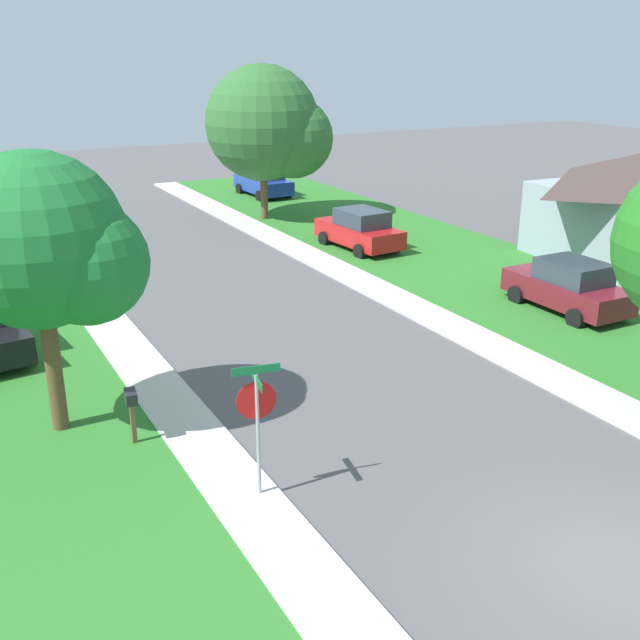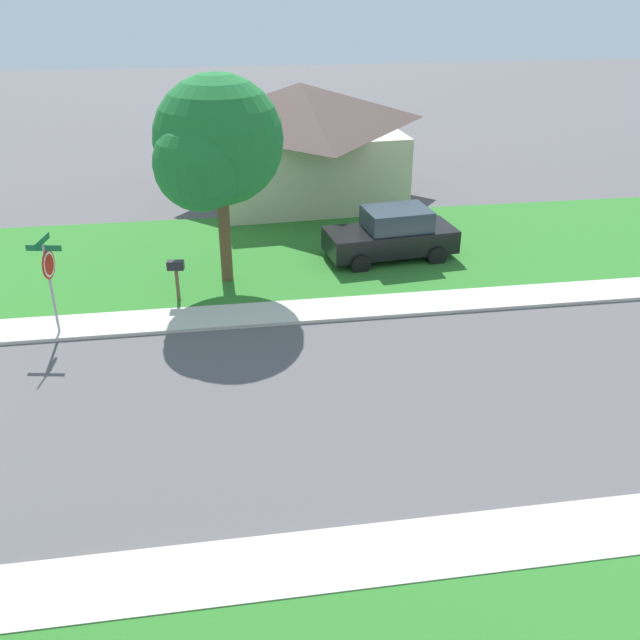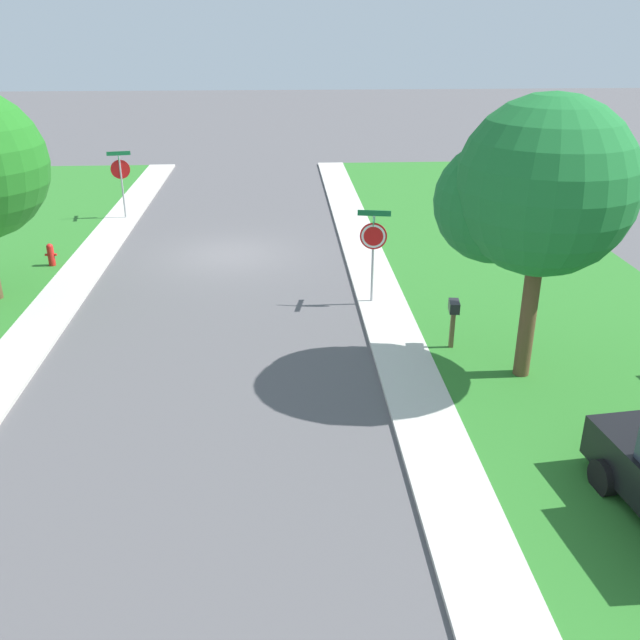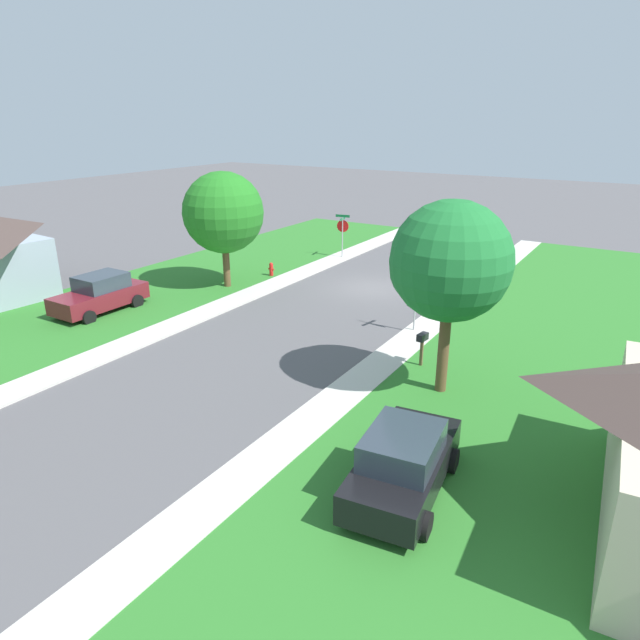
# 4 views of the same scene
# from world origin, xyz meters

# --- Properties ---
(ground_plane) EXTENTS (120.00, 120.00, 0.00)m
(ground_plane) POSITION_xyz_m (0.00, 0.00, 0.00)
(ground_plane) COLOR #565456
(sidewalk_west) EXTENTS (1.40, 56.00, 0.10)m
(sidewalk_west) POSITION_xyz_m (-4.70, 12.00, 0.05)
(sidewalk_west) COLOR beige
(sidewalk_west) RESTS_ON ground
(stop_sign_near_corner) EXTENTS (0.91, 0.91, 2.77)m
(stop_sign_near_corner) POSITION_xyz_m (4.54, -4.90, 1.89)
(stop_sign_near_corner) COLOR #9E9EA3
(stop_sign_near_corner) RESTS_ON ground
(stop_sign_far_corner) EXTENTS (0.91, 0.91, 2.77)m
(stop_sign_far_corner) POSITION_xyz_m (-4.39, 4.79, 1.89)
(stop_sign_far_corner) COLOR #9E9EA3
(stop_sign_far_corner) RESTS_ON ground
(tree_corner_large) EXTENTS (4.03, 3.75, 6.32)m
(tree_corner_large) POSITION_xyz_m (-7.06, 9.24, 4.30)
(tree_corner_large) COLOR brown
(tree_corner_large) RESTS_ON ground
(fire_hydrant) EXTENTS (0.38, 0.22, 0.83)m
(fire_hydrant) POSITION_xyz_m (5.78, 1.01, 0.44)
(fire_hydrant) COLOR red
(fire_hydrant) RESTS_ON ground
(mailbox) EXTENTS (0.30, 0.51, 1.31)m
(mailbox) POSITION_xyz_m (-5.98, 7.90, 1.01)
(mailbox) COLOR brown
(mailbox) RESTS_ON ground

